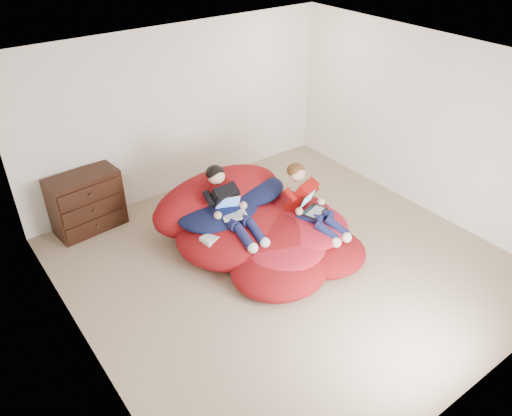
{
  "coord_description": "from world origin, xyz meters",
  "views": [
    {
      "loc": [
        -3.25,
        -3.75,
        4.01
      ],
      "look_at": [
        -0.17,
        0.4,
        0.7
      ],
      "focal_mm": 35.0,
      "sensor_mm": 36.0,
      "label": 1
    }
  ],
  "objects_px": {
    "beanbag_pile": "(258,226)",
    "younger_boy": "(309,199)",
    "dresser": "(86,202)",
    "older_boy": "(228,203)",
    "laptop_black": "(311,206)",
    "laptop_white": "(232,210)"
  },
  "relations": [
    {
      "from": "beanbag_pile",
      "to": "older_boy",
      "type": "relative_size",
      "value": 2.18
    },
    {
      "from": "older_boy",
      "to": "laptop_black",
      "type": "relative_size",
      "value": 2.77
    },
    {
      "from": "dresser",
      "to": "beanbag_pile",
      "type": "distance_m",
      "value": 2.37
    },
    {
      "from": "dresser",
      "to": "younger_boy",
      "type": "distance_m",
      "value": 3.01
    },
    {
      "from": "younger_boy",
      "to": "laptop_black",
      "type": "distance_m",
      "value": 0.09
    },
    {
      "from": "younger_boy",
      "to": "beanbag_pile",
      "type": "bearing_deg",
      "value": 150.23
    },
    {
      "from": "beanbag_pile",
      "to": "laptop_black",
      "type": "bearing_deg",
      "value": -34.19
    },
    {
      "from": "younger_boy",
      "to": "laptop_white",
      "type": "relative_size",
      "value": 2.76
    },
    {
      "from": "laptop_black",
      "to": "younger_boy",
      "type": "bearing_deg",
      "value": 90.0
    },
    {
      "from": "beanbag_pile",
      "to": "younger_boy",
      "type": "relative_size",
      "value": 2.22
    },
    {
      "from": "laptop_white",
      "to": "laptop_black",
      "type": "bearing_deg",
      "value": -26.27
    },
    {
      "from": "dresser",
      "to": "older_boy",
      "type": "distance_m",
      "value": 2.04
    },
    {
      "from": "dresser",
      "to": "laptop_white",
      "type": "height_order",
      "value": "dresser"
    },
    {
      "from": "dresser",
      "to": "older_boy",
      "type": "xyz_separation_m",
      "value": [
        1.31,
        -1.54,
        0.28
      ]
    },
    {
      "from": "laptop_white",
      "to": "dresser",
      "type": "bearing_deg",
      "value": 129.06
    },
    {
      "from": "dresser",
      "to": "beanbag_pile",
      "type": "relative_size",
      "value": 0.4
    },
    {
      "from": "younger_boy",
      "to": "dresser",
      "type": "bearing_deg",
      "value": 138.1
    },
    {
      "from": "dresser",
      "to": "laptop_black",
      "type": "xyz_separation_m",
      "value": [
        2.24,
        -2.07,
        0.15
      ]
    },
    {
      "from": "laptop_white",
      "to": "beanbag_pile",
      "type": "bearing_deg",
      "value": -10.98
    },
    {
      "from": "dresser",
      "to": "laptop_black",
      "type": "height_order",
      "value": "dresser"
    },
    {
      "from": "beanbag_pile",
      "to": "laptop_white",
      "type": "distance_m",
      "value": 0.51
    },
    {
      "from": "laptop_black",
      "to": "dresser",
      "type": "bearing_deg",
      "value": 137.24
    }
  ]
}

